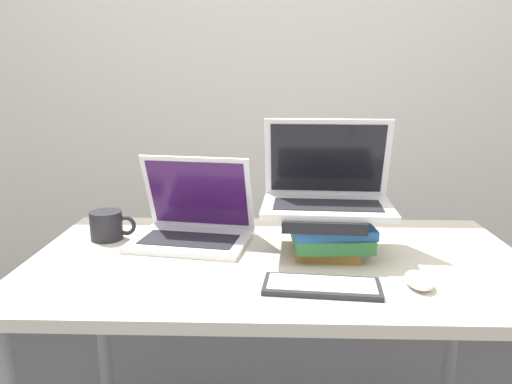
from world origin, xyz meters
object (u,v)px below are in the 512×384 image
(laptop_left, at_px, (193,224))
(mug, at_px, (107,225))
(book_stack, at_px, (327,229))
(laptop_on_books, at_px, (327,190))
(mouse, at_px, (419,280))
(wireless_keyboard, at_px, (322,286))

(laptop_left, relative_size, mug, 2.70)
(book_stack, xyz_separation_m, laptop_on_books, (-0.00, 0.02, 0.11))
(book_stack, relative_size, mug, 2.03)
(mouse, distance_m, mug, 0.89)
(laptop_on_books, relative_size, wireless_keyboard, 1.32)
(mug, bearing_deg, mouse, -20.96)
(book_stack, bearing_deg, mug, 172.55)
(book_stack, bearing_deg, mouse, -51.11)
(mouse, bearing_deg, mug, 159.04)
(laptop_left, xyz_separation_m, mug, (-0.26, 0.01, -0.01))
(laptop_left, bearing_deg, mouse, -28.64)
(book_stack, xyz_separation_m, wireless_keyboard, (-0.04, -0.25, -0.06))
(laptop_left, distance_m, laptop_on_books, 0.40)
(wireless_keyboard, xyz_separation_m, mouse, (0.23, 0.02, 0.01))
(laptop_left, relative_size, laptop_on_books, 1.01)
(laptop_on_books, xyz_separation_m, mug, (-0.64, 0.06, -0.13))
(laptop_left, relative_size, wireless_keyboard, 1.32)
(laptop_on_books, relative_size, mug, 2.68)
(laptop_left, height_order, book_stack, laptop_left)
(wireless_keyboard, bearing_deg, mug, 150.78)
(book_stack, height_order, mouse, book_stack)
(mouse, bearing_deg, wireless_keyboard, -175.00)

